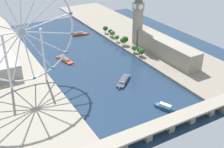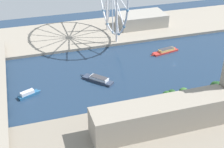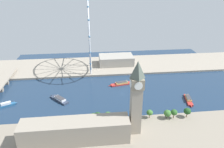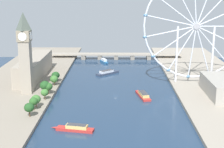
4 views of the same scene
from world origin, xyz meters
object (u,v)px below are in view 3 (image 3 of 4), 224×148
at_px(parliament_block, 75,131).
at_px(tour_boat_0, 121,84).
at_px(tour_boat_2, 188,99).
at_px(tour_boat_1, 59,99).
at_px(clock_tower, 136,97).
at_px(ferris_wheel, 89,36).
at_px(tour_boat_3, 7,104).
at_px(riverside_hall, 116,60).

height_order(parliament_block, tour_boat_0, parliament_block).
bearing_deg(tour_boat_2, tour_boat_1, -85.50).
bearing_deg(clock_tower, tour_boat_2, -56.13).
bearing_deg(ferris_wheel, tour_boat_0, -142.31).
height_order(ferris_wheel, tour_boat_0, ferris_wheel).
distance_m(ferris_wheel, tour_boat_3, 161.90).
xyz_separation_m(ferris_wheel, tour_boat_2, (-116.06, -128.30, -61.46)).
bearing_deg(parliament_block, tour_boat_0, -27.48).
height_order(tour_boat_0, tour_boat_1, tour_boat_1).
bearing_deg(tour_boat_3, ferris_wheel, 20.06).
bearing_deg(tour_boat_0, tour_boat_1, 11.21).
relative_size(parliament_block, tour_boat_3, 4.86).
distance_m(tour_boat_0, tour_boat_2, 100.79).
xyz_separation_m(riverside_hall, tour_boat_3, (-123.83, 157.11, -8.83)).
relative_size(parliament_block, ferris_wheel, 0.89).
bearing_deg(parliament_block, tour_boat_3, 49.46).
distance_m(ferris_wheel, tour_boat_2, 183.60).
relative_size(clock_tower, tour_boat_1, 2.59).
bearing_deg(tour_boat_3, parliament_block, -63.79).
height_order(tour_boat_0, tour_boat_2, tour_boat_2).
bearing_deg(tour_boat_1, ferris_wheel, -66.48).
relative_size(clock_tower, tour_boat_3, 3.64).
xyz_separation_m(clock_tower, tour_boat_2, (57.34, -85.44, -42.08)).
bearing_deg(ferris_wheel, tour_boat_1, 155.47).
xyz_separation_m(tour_boat_0, tour_boat_2, (-57.31, -82.91, 0.14)).
height_order(tour_boat_1, tour_boat_3, tour_boat_3).
relative_size(clock_tower, parliament_block, 0.75).
distance_m(tour_boat_1, tour_boat_2, 173.39).
relative_size(riverside_hall, tour_boat_3, 2.86).
bearing_deg(ferris_wheel, clock_tower, -166.12).
distance_m(clock_tower, tour_boat_3, 172.67).
bearing_deg(riverside_hall, tour_boat_1, 141.91).
xyz_separation_m(clock_tower, tour_boat_0, (114.66, -2.53, -42.23)).
bearing_deg(ferris_wheel, parliament_block, 174.30).
xyz_separation_m(riverside_hall, tour_boat_0, (-79.77, 2.65, -9.22)).
xyz_separation_m(clock_tower, ferris_wheel, (173.41, 42.86, 19.38)).
height_order(parliament_block, tour_boat_2, parliament_block).
height_order(clock_tower, ferris_wheel, ferris_wheel).
bearing_deg(riverside_hall, ferris_wheel, 113.63).
distance_m(tour_boat_2, tour_boat_3, 237.74).
height_order(riverside_hall, tour_boat_1, riverside_hall).
xyz_separation_m(ferris_wheel, tour_boat_1, (-96.36, 43.97, -61.44)).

